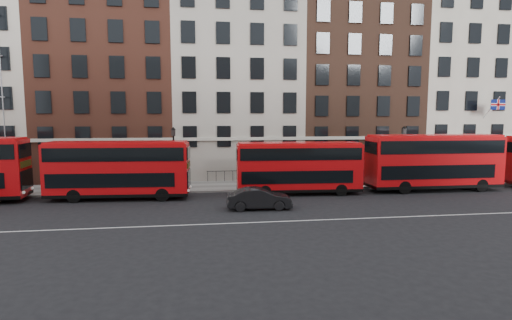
{
  "coord_description": "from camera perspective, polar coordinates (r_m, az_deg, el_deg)",
  "views": [
    {
      "loc": [
        -3.94,
        -25.16,
        6.35
      ],
      "look_at": [
        0.36,
        5.0,
        3.0
      ],
      "focal_mm": 28.0,
      "sensor_mm": 36.0,
      "label": 1
    }
  ],
  "objects": [
    {
      "name": "kerb",
      "position": [
        33.98,
        -1.31,
        -4.36
      ],
      "size": [
        80.0,
        0.3,
        0.16
      ],
      "primitive_type": "cube",
      "color": "gray",
      "rests_on": "ground"
    },
    {
      "name": "ground",
      "position": [
        26.25,
        0.78,
        -7.73
      ],
      "size": [
        120.0,
        120.0,
        0.0
      ],
      "primitive_type": "plane",
      "color": "black",
      "rests_on": "ground"
    },
    {
      "name": "building_terrace",
      "position": [
        43.37,
        -3.34,
        11.41
      ],
      "size": [
        64.0,
        11.95,
        22.0
      ],
      "color": "beige",
      "rests_on": "ground"
    },
    {
      "name": "car_front",
      "position": [
        27.45,
        0.46,
        -5.53
      ],
      "size": [
        4.51,
        1.71,
        1.47
      ],
      "primitive_type": "imported",
      "rotation": [
        0.0,
        0.0,
        1.53
      ],
      "color": "black",
      "rests_on": "ground"
    },
    {
      "name": "bus_d",
      "position": [
        37.29,
        24.01,
        -0.09
      ],
      "size": [
        11.44,
        2.87,
        4.79
      ],
      "rotation": [
        0.0,
        0.0,
        -0.01
      ],
      "color": "red",
      "rests_on": "ground"
    },
    {
      "name": "iron_railings",
      "position": [
        38.49,
        -2.14,
        -2.24
      ],
      "size": [
        6.6,
        0.06,
        1.0
      ],
      "primitive_type": null,
      "color": "black",
      "rests_on": "pavement"
    },
    {
      "name": "road_centre_line",
      "position": [
        24.34,
        1.51,
        -8.84
      ],
      "size": [
        70.0,
        0.12,
        0.01
      ],
      "primitive_type": "cube",
      "color": "white",
      "rests_on": "ground"
    },
    {
      "name": "bus_b",
      "position": [
        32.21,
        -19.08,
        -1.14
      ],
      "size": [
        10.73,
        3.24,
        4.45
      ],
      "rotation": [
        0.0,
        0.0,
        -0.07
      ],
      "color": "red",
      "rests_on": "ground"
    },
    {
      "name": "lamp_post_left",
      "position": [
        34.13,
        -11.65,
        0.65
      ],
      "size": [
        0.44,
        0.44,
        5.33
      ],
      "color": "black",
      "rests_on": "pavement"
    },
    {
      "name": "bus_c",
      "position": [
        32.62,
        6.06,
        -0.94
      ],
      "size": [
        10.21,
        2.97,
        4.24
      ],
      "rotation": [
        0.0,
        0.0,
        -0.05
      ],
      "color": "red",
      "rests_on": "ground"
    },
    {
      "name": "pavement",
      "position": [
        36.43,
        -1.78,
        -3.65
      ],
      "size": [
        80.0,
        5.0,
        0.15
      ],
      "primitive_type": "cube",
      "color": "slate",
      "rests_on": "ground"
    },
    {
      "name": "lamp_post_right",
      "position": [
        39.16,
        20.27,
        1.09
      ],
      "size": [
        0.44,
        0.44,
        5.33
      ],
      "color": "black",
      "rests_on": "pavement"
    },
    {
      "name": "traffic_light",
      "position": [
        43.39,
        30.3,
        0.25
      ],
      "size": [
        0.25,
        0.45,
        3.27
      ],
      "color": "black",
      "rests_on": "pavement"
    }
  ]
}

